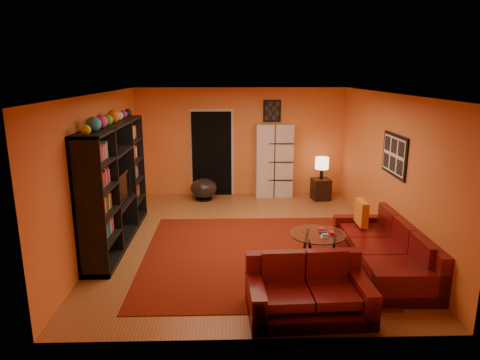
{
  "coord_description": "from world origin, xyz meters",
  "views": [
    {
      "loc": [
        -0.31,
        -7.26,
        2.94
      ],
      "look_at": [
        -0.1,
        0.1,
        1.08
      ],
      "focal_mm": 32.0,
      "sensor_mm": 36.0,
      "label": 1
    }
  ],
  "objects_px": {
    "sofa": "(388,251)",
    "bowl_chair": "(204,189)",
    "entertainment_unit": "(115,184)",
    "side_table": "(321,189)",
    "tv": "(118,188)",
    "coffee_table": "(317,236)",
    "storage_cabinet": "(274,161)",
    "table_lamp": "(322,164)",
    "loveseat": "(307,290)"
  },
  "relations": [
    {
      "from": "sofa",
      "to": "bowl_chair",
      "type": "xyz_separation_m",
      "value": [
        -3.03,
        3.73,
        -0.01
      ]
    },
    {
      "from": "entertainment_unit",
      "to": "side_table",
      "type": "height_order",
      "value": "entertainment_unit"
    },
    {
      "from": "tv",
      "to": "coffee_table",
      "type": "bearing_deg",
      "value": -105.04
    },
    {
      "from": "tv",
      "to": "sofa",
      "type": "distance_m",
      "value": 4.59
    },
    {
      "from": "storage_cabinet",
      "to": "table_lamp",
      "type": "relative_size",
      "value": 3.41
    },
    {
      "from": "tv",
      "to": "storage_cabinet",
      "type": "relative_size",
      "value": 0.52
    },
    {
      "from": "loveseat",
      "to": "coffee_table",
      "type": "distance_m",
      "value": 1.57
    },
    {
      "from": "entertainment_unit",
      "to": "bowl_chair",
      "type": "distance_m",
      "value": 2.96
    },
    {
      "from": "tv",
      "to": "table_lamp",
      "type": "height_order",
      "value": "tv"
    },
    {
      "from": "entertainment_unit",
      "to": "loveseat",
      "type": "bearing_deg",
      "value": -39.36
    },
    {
      "from": "sofa",
      "to": "storage_cabinet",
      "type": "relative_size",
      "value": 1.38
    },
    {
      "from": "entertainment_unit",
      "to": "side_table",
      "type": "xyz_separation_m",
      "value": [
        4.16,
        2.46,
        -0.8
      ]
    },
    {
      "from": "table_lamp",
      "to": "sofa",
      "type": "bearing_deg",
      "value": -86.06
    },
    {
      "from": "entertainment_unit",
      "to": "side_table",
      "type": "relative_size",
      "value": 6.0
    },
    {
      "from": "loveseat",
      "to": "entertainment_unit",
      "type": "bearing_deg",
      "value": 48.24
    },
    {
      "from": "side_table",
      "to": "tv",
      "type": "bearing_deg",
      "value": -148.92
    },
    {
      "from": "side_table",
      "to": "table_lamp",
      "type": "xyz_separation_m",
      "value": [
        0.0,
        0.0,
        0.62
      ]
    },
    {
      "from": "loveseat",
      "to": "table_lamp",
      "type": "bearing_deg",
      "value": -16.41
    },
    {
      "from": "tv",
      "to": "side_table",
      "type": "relative_size",
      "value": 1.85
    },
    {
      "from": "side_table",
      "to": "table_lamp",
      "type": "bearing_deg",
      "value": 0.0
    },
    {
      "from": "entertainment_unit",
      "to": "table_lamp",
      "type": "relative_size",
      "value": 5.8
    },
    {
      "from": "table_lamp",
      "to": "coffee_table",
      "type": "bearing_deg",
      "value": -103.04
    },
    {
      "from": "storage_cabinet",
      "to": "side_table",
      "type": "height_order",
      "value": "storage_cabinet"
    },
    {
      "from": "bowl_chair",
      "to": "sofa",
      "type": "bearing_deg",
      "value": -50.91
    },
    {
      "from": "entertainment_unit",
      "to": "tv",
      "type": "xyz_separation_m",
      "value": [
        0.05,
        -0.02,
        -0.06
      ]
    },
    {
      "from": "coffee_table",
      "to": "side_table",
      "type": "height_order",
      "value": "side_table"
    },
    {
      "from": "tv",
      "to": "table_lamp",
      "type": "bearing_deg",
      "value": -58.92
    },
    {
      "from": "tv",
      "to": "sofa",
      "type": "height_order",
      "value": "tv"
    },
    {
      "from": "coffee_table",
      "to": "bowl_chair",
      "type": "bearing_deg",
      "value": 120.26
    },
    {
      "from": "tv",
      "to": "side_table",
      "type": "bearing_deg",
      "value": -58.92
    },
    {
      "from": "coffee_table",
      "to": "table_lamp",
      "type": "distance_m",
      "value": 3.49
    },
    {
      "from": "entertainment_unit",
      "to": "bowl_chair",
      "type": "xyz_separation_m",
      "value": [
        1.39,
        2.5,
        -0.77
      ]
    },
    {
      "from": "tv",
      "to": "coffee_table",
      "type": "distance_m",
      "value": 3.5
    },
    {
      "from": "loveseat",
      "to": "side_table",
      "type": "xyz_separation_m",
      "value": [
        1.22,
        4.87,
        -0.03
      ]
    },
    {
      "from": "loveseat",
      "to": "storage_cabinet",
      "type": "height_order",
      "value": "storage_cabinet"
    },
    {
      "from": "loveseat",
      "to": "side_table",
      "type": "bearing_deg",
      "value": -16.41
    },
    {
      "from": "storage_cabinet",
      "to": "bowl_chair",
      "type": "distance_m",
      "value": 1.81
    },
    {
      "from": "sofa",
      "to": "storage_cabinet",
      "type": "height_order",
      "value": "storage_cabinet"
    },
    {
      "from": "coffee_table",
      "to": "side_table",
      "type": "relative_size",
      "value": 1.78
    },
    {
      "from": "sofa",
      "to": "loveseat",
      "type": "xyz_separation_m",
      "value": [
        -1.47,
        -1.19,
        0.0
      ]
    },
    {
      "from": "entertainment_unit",
      "to": "storage_cabinet",
      "type": "distance_m",
      "value": 4.16
    },
    {
      "from": "side_table",
      "to": "table_lamp",
      "type": "height_order",
      "value": "table_lamp"
    },
    {
      "from": "loveseat",
      "to": "table_lamp",
      "type": "xyz_separation_m",
      "value": [
        1.22,
        4.87,
        0.58
      ]
    },
    {
      "from": "bowl_chair",
      "to": "table_lamp",
      "type": "height_order",
      "value": "table_lamp"
    },
    {
      "from": "bowl_chair",
      "to": "side_table",
      "type": "xyz_separation_m",
      "value": [
        2.78,
        -0.04,
        -0.03
      ]
    },
    {
      "from": "tv",
      "to": "storage_cabinet",
      "type": "bearing_deg",
      "value": -46.92
    },
    {
      "from": "loveseat",
      "to": "storage_cabinet",
      "type": "relative_size",
      "value": 0.87
    },
    {
      "from": "coffee_table",
      "to": "entertainment_unit",
      "type": "bearing_deg",
      "value": 164.82
    },
    {
      "from": "side_table",
      "to": "sofa",
      "type": "bearing_deg",
      "value": -86.06
    },
    {
      "from": "loveseat",
      "to": "coffee_table",
      "type": "bearing_deg",
      "value": -18.57
    }
  ]
}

